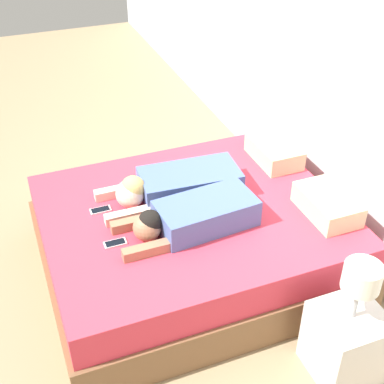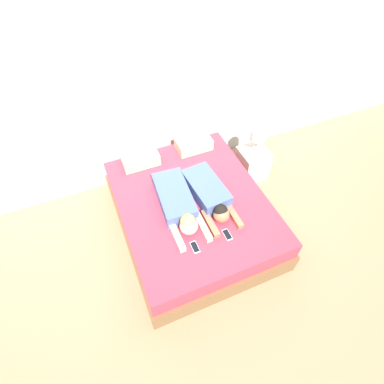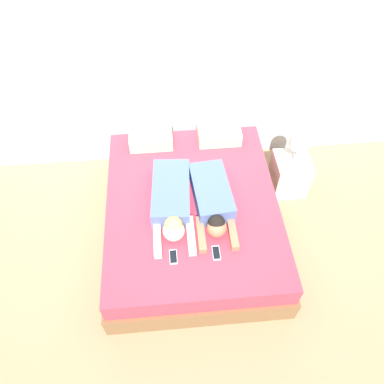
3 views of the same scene
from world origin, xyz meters
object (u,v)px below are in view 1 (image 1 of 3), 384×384
(bed, at_px, (192,240))
(nightstand, at_px, (347,337))
(cell_phone_right, at_px, (115,243))
(person_right, at_px, (192,217))
(cell_phone_left, at_px, (100,210))
(pillow_head_left, at_px, (274,152))
(person_left, at_px, (174,185))
(pillow_head_right, at_px, (327,204))

(bed, distance_m, nightstand, 1.30)
(bed, xyz_separation_m, cell_phone_right, (0.17, -0.60, 0.29))
(person_right, bearing_deg, bed, 158.78)
(cell_phone_left, bearing_deg, pillow_head_left, 96.32)
(pillow_head_left, relative_size, person_left, 0.45)
(pillow_head_left, distance_m, person_left, 0.94)
(bed, bearing_deg, cell_phone_right, -74.57)
(person_right, bearing_deg, person_left, 177.84)
(pillow_head_right, relative_size, person_left, 0.45)
(person_left, bearing_deg, pillow_head_left, 101.20)
(cell_phone_left, height_order, cell_phone_right, same)
(cell_phone_left, relative_size, cell_phone_right, 1.00)
(person_right, relative_size, cell_phone_right, 6.55)
(person_left, height_order, cell_phone_left, person_left)
(cell_phone_left, bearing_deg, bed, 69.95)
(pillow_head_right, distance_m, person_right, 0.95)
(pillow_head_left, bearing_deg, person_left, -78.80)
(cell_phone_left, bearing_deg, person_left, 87.96)
(pillow_head_left, distance_m, nightstand, 1.65)
(pillow_head_left, bearing_deg, cell_phone_left, -83.68)
(pillow_head_left, distance_m, cell_phone_left, 1.48)
(cell_phone_right, bearing_deg, pillow_head_right, 81.51)
(cell_phone_right, height_order, nightstand, nightstand)
(person_left, distance_m, nightstand, 1.56)
(person_right, relative_size, cell_phone_left, 6.55)
(bed, height_order, cell_phone_right, cell_phone_right)
(person_left, bearing_deg, bed, 16.58)
(pillow_head_right, xyz_separation_m, nightstand, (0.81, -0.33, -0.34))
(cell_phone_right, bearing_deg, nightstand, 47.71)
(pillow_head_left, distance_m, cell_phone_right, 1.56)
(bed, relative_size, cell_phone_left, 14.43)
(pillow_head_left, height_order, pillow_head_right, same)
(bed, height_order, person_right, person_right)
(person_right, xyz_separation_m, nightstand, (1.00, 0.60, -0.36))
(pillow_head_right, xyz_separation_m, cell_phone_left, (-0.61, -1.47, -0.07))
(person_right, relative_size, nightstand, 1.13)
(bed, height_order, pillow_head_right, pillow_head_right)
(cell_phone_left, xyz_separation_m, cell_phone_right, (0.39, 0.01, 0.00))
(bed, distance_m, person_left, 0.43)
(cell_phone_left, bearing_deg, person_right, 52.06)
(person_left, distance_m, person_right, 0.40)
(person_right, height_order, nightstand, nightstand)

